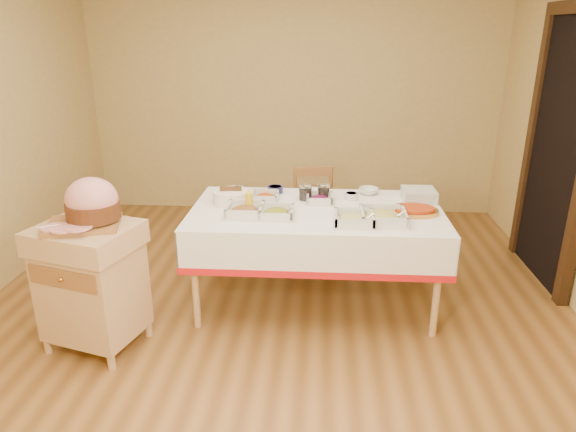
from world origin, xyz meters
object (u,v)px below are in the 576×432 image
object	(u,v)px
dining_table	(316,230)
bread_basket	(231,197)
preserve_jar_right	(324,192)
brass_platter	(413,210)
butcher_cart	(91,280)
mustard_bottle	(249,201)
dining_chair	(315,215)
plate_stack	(419,195)
ham_on_board	(91,205)
preserve_jar_left	(305,192)

from	to	relation	value
dining_table	bread_basket	bearing A→B (deg)	172.28
preserve_jar_right	dining_table	bearing A→B (deg)	-101.53
bread_basket	brass_platter	xyz separation A→B (m)	(1.33, -0.14, -0.03)
dining_table	butcher_cart	bearing A→B (deg)	-154.64
mustard_bottle	dining_chair	bearing A→B (deg)	61.54
plate_stack	mustard_bottle	bearing A→B (deg)	-165.07
dining_chair	preserve_jar_right	bearing A→B (deg)	-82.26
mustard_bottle	brass_platter	xyz separation A→B (m)	(1.17, 0.03, -0.05)
dining_chair	ham_on_board	size ratio (longest dim) A/B	1.86
ham_on_board	bread_basket	world-z (taller)	ham_on_board
dining_table	mustard_bottle	xyz separation A→B (m)	(-0.48, -0.08, 0.24)
dining_chair	butcher_cart	bearing A→B (deg)	-134.28
butcher_cart	bread_basket	distance (m)	1.14
preserve_jar_right	bread_basket	bearing A→B (deg)	-167.18
preserve_jar_right	plate_stack	size ratio (longest dim) A/B	0.51
brass_platter	bread_basket	bearing A→B (deg)	174.05
dining_chair	preserve_jar_left	xyz separation A→B (m)	(-0.07, -0.56, 0.38)
dining_table	butcher_cart	xyz separation A→B (m)	(-1.42, -0.68, -0.12)
preserve_jar_left	brass_platter	bearing A→B (deg)	-18.64
dining_table	bread_basket	size ratio (longest dim) A/B	6.72
butcher_cart	brass_platter	bearing A→B (deg)	16.48
dining_chair	brass_platter	world-z (taller)	dining_chair
preserve_jar_left	preserve_jar_right	bearing A→B (deg)	14.10
preserve_jar_right	mustard_bottle	world-z (taller)	mustard_bottle
dining_table	preserve_jar_left	bearing A→B (deg)	112.85
dining_table	preserve_jar_right	size ratio (longest dim) A/B	14.53
mustard_bottle	brass_platter	bearing A→B (deg)	1.61
ham_on_board	butcher_cart	bearing A→B (deg)	-141.96
ham_on_board	preserve_jar_left	world-z (taller)	ham_on_board
butcher_cart	mustard_bottle	xyz separation A→B (m)	(0.94, 0.59, 0.36)
mustard_bottle	bread_basket	bearing A→B (deg)	133.08
plate_stack	brass_platter	bearing A→B (deg)	-106.53
dining_chair	bread_basket	size ratio (longest dim) A/B	3.12
preserve_jar_right	mustard_bottle	distance (m)	0.62
dining_table	mustard_bottle	distance (m)	0.54
butcher_cart	bread_basket	xyz separation A→B (m)	(0.78, 0.76, 0.33)
mustard_bottle	bread_basket	xyz separation A→B (m)	(-0.16, 0.17, -0.03)
butcher_cart	plate_stack	bearing A→B (deg)	22.83
bread_basket	preserve_jar_right	bearing A→B (deg)	12.82
ham_on_board	dining_table	bearing A→B (deg)	24.87
preserve_jar_left	mustard_bottle	bearing A→B (deg)	-143.22
preserve_jar_right	bread_basket	distance (m)	0.71
preserve_jar_left	mustard_bottle	distance (m)	0.49
preserve_jar_left	bread_basket	xyz separation A→B (m)	(-0.55, -0.12, -0.01)
butcher_cart	brass_platter	xyz separation A→B (m)	(2.11, 0.62, 0.30)
dining_table	dining_chair	xyz separation A→B (m)	(-0.02, 0.76, -0.16)
ham_on_board	brass_platter	distance (m)	2.15
brass_platter	dining_table	bearing A→B (deg)	175.71
preserve_jar_left	brass_platter	distance (m)	0.82
butcher_cart	preserve_jar_left	size ratio (longest dim) A/B	6.47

